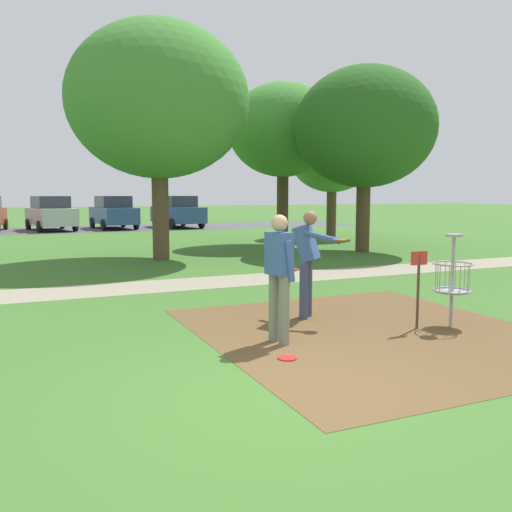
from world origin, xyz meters
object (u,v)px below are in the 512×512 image
frisbee_by_tee (287,358)px  parked_car_center_left (51,213)px  disc_golf_basket (449,277)px  player_throwing (307,257)px  parked_car_rightmost (178,212)px  player_foreground_watching (279,271)px  tree_mid_center (365,128)px  parked_car_center_right (113,212)px  tree_near_left (158,101)px  tree_mid_left (332,156)px  tree_mid_right (283,131)px

frisbee_by_tee → parked_car_center_left: size_ratio=0.05×
disc_golf_basket → player_throwing: player_throwing is taller
disc_golf_basket → parked_car_rightmost: 25.12m
player_foreground_watching → tree_mid_center: size_ratio=0.28×
player_throwing → parked_car_center_right: (1.01, 23.96, -0.06)m
tree_near_left → parked_car_center_right: (1.18, 15.34, -3.74)m
frisbee_by_tee → tree_mid_left: 19.05m
tree_mid_center → tree_mid_left: bearing=68.0°
frisbee_by_tee → disc_golf_basket: bearing=8.7°
tree_mid_left → tree_mid_right: 4.37m
player_foreground_watching → tree_mid_right: 14.56m
parked_car_center_left → tree_mid_center: bearing=-60.3°
player_throwing → tree_mid_right: size_ratio=0.28×
tree_near_left → parked_car_rightmost: bearing=72.2°
player_throwing → tree_mid_center: size_ratio=0.28×
player_foreground_watching → parked_car_rightmost: size_ratio=0.39×
disc_golf_basket → tree_mid_left: size_ratio=0.26×
tree_mid_left → tree_mid_center: bearing=-112.0°
tree_near_left → parked_car_rightmost: 16.13m
tree_near_left → tree_mid_center: size_ratio=1.12×
tree_mid_right → tree_mid_left: bearing=32.3°
tree_mid_center → parked_car_center_left: (-8.99, 15.76, -3.24)m
tree_mid_left → parked_car_center_right: tree_mid_left is taller
player_foreground_watching → frisbee_by_tee: 1.20m
tree_near_left → tree_mid_right: tree_near_left is taller
tree_mid_center → tree_mid_right: size_ratio=1.00×
tree_mid_left → tree_mid_right: bearing=-147.7°
frisbee_by_tee → parked_car_center_right: parked_car_center_right is taller
frisbee_by_tee → tree_mid_left: size_ratio=0.04×
disc_golf_basket → tree_near_left: size_ratio=0.20×
parked_car_center_left → parked_car_center_right: 3.33m
tree_mid_left → parked_car_center_left: tree_mid_left is taller
player_throwing → frisbee_by_tee: size_ratio=7.19×
frisbee_by_tee → tree_near_left: size_ratio=0.03×
player_foreground_watching → tree_mid_left: bearing=56.0°
parked_car_center_left → disc_golf_basket: bearing=-81.1°
tree_near_left → parked_car_center_left: tree_near_left is taller
tree_near_left → parked_car_center_left: bearing=98.1°
player_throwing → parked_car_center_right: parked_car_center_right is taller
tree_near_left → parked_car_center_left: 15.75m
player_throwing → parked_car_center_left: bearing=95.6°
tree_near_left → parked_car_center_right: tree_near_left is taller
parked_car_center_right → parked_car_rightmost: bearing=-6.4°
tree_near_left → parked_car_rightmost: (4.80, 14.93, -3.74)m
player_foreground_watching → parked_car_center_right: 25.19m
frisbee_by_tee → parked_car_center_left: 25.63m
tree_mid_left → parked_car_rightmost: (-4.38, 9.78, -2.74)m
player_throwing → tree_mid_right: 13.10m
disc_golf_basket → frisbee_by_tee: size_ratio=5.84×
tree_mid_right → tree_near_left: bearing=-152.7°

